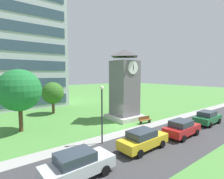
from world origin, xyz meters
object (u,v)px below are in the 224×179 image
at_px(clock_tower, 125,88).
at_px(parked_car_silver, 78,164).
at_px(tree_by_building, 19,90).
at_px(parked_car_green, 207,117).
at_px(street_lamp, 102,107).
at_px(parked_car_yellow, 143,139).
at_px(park_bench, 145,120).
at_px(parked_car_red, 182,128).
at_px(tree_near_tower, 53,93).

height_order(clock_tower, parked_car_silver, clock_tower).
relative_size(tree_by_building, parked_car_green, 1.52).
xyz_separation_m(clock_tower, street_lamp, (-7.58, -5.33, -1.02)).
height_order(clock_tower, parked_car_yellow, clock_tower).
height_order(park_bench, street_lamp, street_lamp).
relative_size(parked_car_yellow, parked_car_red, 1.05).
bearing_deg(clock_tower, parked_car_red, -90.08).
bearing_deg(tree_near_tower, clock_tower, -54.22).
bearing_deg(parked_car_yellow, tree_by_building, 122.47).
bearing_deg(tree_by_building, parked_car_green, -30.57).
height_order(clock_tower, parked_car_green, clock_tower).
xyz_separation_m(tree_by_building, parked_car_green, (19.54, -11.54, -3.79)).
bearing_deg(parked_car_red, clock_tower, 89.92).
bearing_deg(tree_near_tower, street_lamp, -92.50).
bearing_deg(parked_car_green, parked_car_yellow, 179.94).
relative_size(tree_near_tower, parked_car_yellow, 1.08).
bearing_deg(parked_car_green, street_lamp, 167.29).
relative_size(park_bench, parked_car_green, 0.40).
height_order(clock_tower, tree_near_tower, clock_tower).
xyz_separation_m(park_bench, street_lamp, (-8.16, -1.97, 2.92)).
height_order(street_lamp, parked_car_red, street_lamp).
xyz_separation_m(street_lamp, parked_car_silver, (-4.25, -3.52, -2.52)).
relative_size(tree_by_building, parked_car_red, 1.54).
distance_m(street_lamp, tree_near_tower, 14.96).
relative_size(clock_tower, tree_by_building, 1.41).
bearing_deg(park_bench, parked_car_red, -96.11).
bearing_deg(parked_car_silver, tree_by_building, 94.98).
height_order(tree_near_tower, parked_car_green, tree_near_tower).
height_order(tree_near_tower, parked_car_red, tree_near_tower).
xyz_separation_m(park_bench, tree_by_building, (-13.45, 6.36, 4.19)).
distance_m(clock_tower, parked_car_red, 9.55).
bearing_deg(parked_car_silver, street_lamp, 39.59).
height_order(street_lamp, parked_car_green, street_lamp).
xyz_separation_m(park_bench, parked_car_silver, (-12.41, -5.48, 0.40)).
xyz_separation_m(parked_car_yellow, parked_car_red, (5.52, -0.34, -0.00)).
bearing_deg(tree_by_building, parked_car_red, -42.72).
xyz_separation_m(clock_tower, parked_car_green, (6.67, -8.54, -3.54)).
height_order(park_bench, parked_car_silver, parked_car_silver).
bearing_deg(parked_car_yellow, parked_car_silver, -177.12).
relative_size(street_lamp, tree_by_building, 0.77).
relative_size(tree_by_building, parked_car_yellow, 1.46).
xyz_separation_m(clock_tower, tree_by_building, (-12.87, 3.00, 0.25)).
distance_m(tree_by_building, parked_car_yellow, 14.18).
distance_m(tree_near_tower, tree_by_building, 8.98).
distance_m(tree_near_tower, parked_car_yellow, 18.37).
bearing_deg(parked_car_silver, parked_car_red, -0.12).
xyz_separation_m(tree_by_building, parked_car_silver, (1.03, -11.85, -3.79)).
height_order(tree_by_building, parked_car_silver, tree_by_building).
bearing_deg(street_lamp, parked_car_yellow, -57.34).
bearing_deg(clock_tower, park_bench, -80.26).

